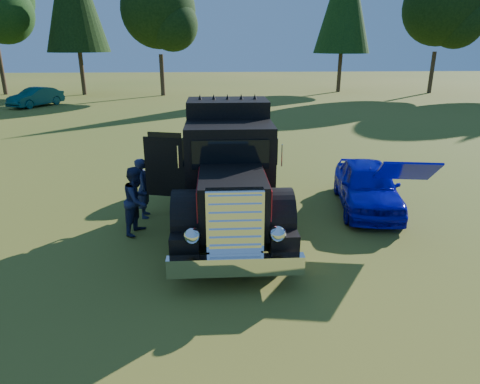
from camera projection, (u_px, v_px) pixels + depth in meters
name	position (u px, v px, depth m)	size (l,w,h in m)	color
ground	(196.00, 248.00, 9.63)	(120.00, 120.00, 0.00)	#455D1B
diamond_t_truck	(229.00, 174.00, 10.65)	(3.35, 7.16, 3.00)	black
hotrod_coupe	(367.00, 185.00, 11.77)	(2.09, 4.23, 1.89)	#1207AA
spectator_near	(144.00, 188.00, 11.12)	(0.58, 0.38, 1.59)	#1D2F45
spectator_far	(137.00, 200.00, 10.16)	(0.80, 0.62, 1.65)	#21224D
distant_teal_car	(36.00, 97.00, 30.60)	(1.40, 4.00, 1.32)	#09393B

